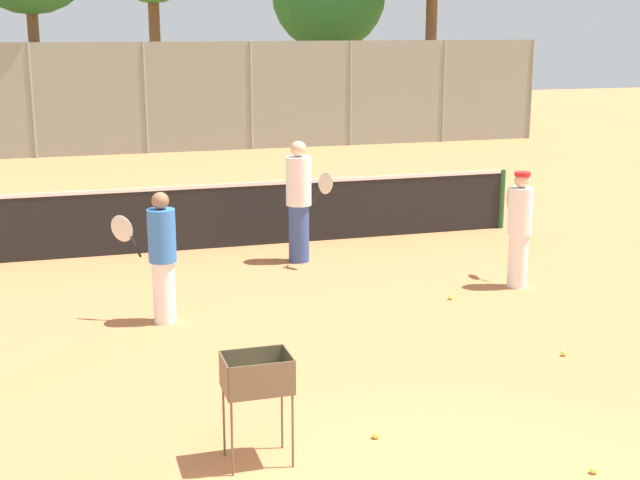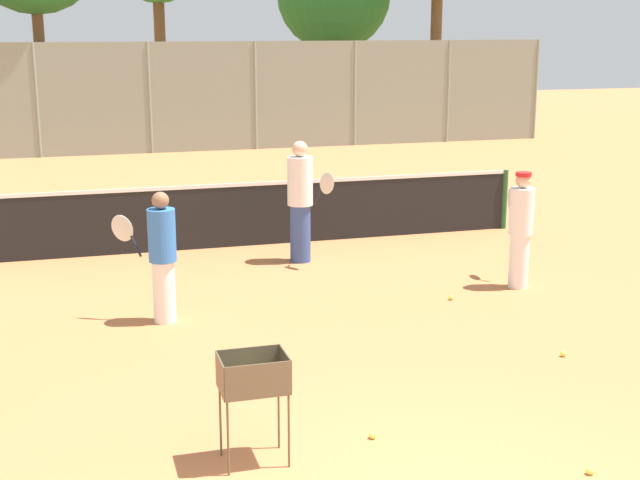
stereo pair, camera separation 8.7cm
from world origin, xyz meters
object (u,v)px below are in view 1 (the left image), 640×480
object	(u,v)px
player_red_cap	(162,256)
ball_cart	(257,382)
tennis_net	(220,215)
player_white_outfit	(299,200)
parked_car	(269,110)
player_yellow_shirt	(519,228)

from	to	relation	value
player_red_cap	ball_cart	distance (m)	3.90
tennis_net	player_white_outfit	world-z (taller)	player_white_outfit
player_red_cap	parked_car	world-z (taller)	player_red_cap
tennis_net	player_yellow_shirt	distance (m)	4.96
tennis_net	player_white_outfit	bearing A→B (deg)	-50.32
tennis_net	parked_car	world-z (taller)	parked_car
tennis_net	player_yellow_shirt	size ratio (longest dim) A/B	6.34
player_red_cap	ball_cart	bearing A→B (deg)	125.67
player_red_cap	player_yellow_shirt	bearing A→B (deg)	-147.48
ball_cart	parked_car	xyz separation A→B (m)	(5.83, 23.97, -0.06)
player_white_outfit	player_yellow_shirt	world-z (taller)	player_white_outfit
player_white_outfit	tennis_net	bearing A→B (deg)	-170.45
player_red_cap	parked_car	xyz separation A→B (m)	(6.14, 20.08, -0.18)
tennis_net	parked_car	distance (m)	17.20
player_white_outfit	ball_cart	xyz separation A→B (m)	(-2.06, -6.22, -0.25)
player_red_cap	ball_cart	size ratio (longest dim) A/B	1.73
player_red_cap	player_yellow_shirt	world-z (taller)	player_red_cap
player_red_cap	ball_cart	xyz separation A→B (m)	(0.32, -3.89, -0.13)
tennis_net	parked_car	size ratio (longest dim) A/B	2.47
player_yellow_shirt	ball_cart	bearing A→B (deg)	142.14
parked_car	tennis_net	bearing A→B (deg)	-106.11
player_red_cap	parked_car	distance (m)	21.00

